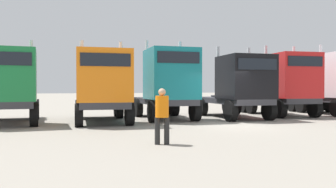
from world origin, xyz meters
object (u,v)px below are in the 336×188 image
object	(u,v)px
semi_truck_orange	(103,86)
semi_truck_teal	(168,83)
visitor_in_hivis	(162,112)
semi_truck_black	(239,86)
semi_truck_red	(287,84)
semi_truck_green	(9,85)

from	to	relation	value
semi_truck_orange	semi_truck_teal	bearing A→B (deg)	105.99
semi_truck_orange	visitor_in_hivis	bearing A→B (deg)	10.98
semi_truck_orange	semi_truck_teal	world-z (taller)	semi_truck_teal
semi_truck_black	semi_truck_orange	bearing A→B (deg)	-86.19
semi_truck_red	semi_truck_black	bearing A→B (deg)	-74.53
semi_truck_green	semi_truck_red	bearing A→B (deg)	88.31
semi_truck_green	visitor_in_hivis	bearing A→B (deg)	32.21
semi_truck_green	semi_truck_orange	size ratio (longest dim) A/B	0.93
semi_truck_green	visitor_in_hivis	xyz separation A→B (m)	(4.88, -7.58, -0.85)
semi_truck_black	visitor_in_hivis	bearing A→B (deg)	-40.90
visitor_in_hivis	semi_truck_orange	bearing A→B (deg)	-155.96
semi_truck_green	semi_truck_orange	world-z (taller)	semi_truck_green
semi_truck_black	semi_truck_red	size ratio (longest dim) A/B	1.05
semi_truck_green	semi_truck_black	size ratio (longest dim) A/B	0.93
semi_truck_teal	semi_truck_red	bearing A→B (deg)	92.05
semi_truck_orange	semi_truck_black	size ratio (longest dim) A/B	1.00
semi_truck_orange	semi_truck_red	bearing A→B (deg)	97.68
semi_truck_black	visitor_in_hivis	world-z (taller)	semi_truck_black
semi_truck_green	semi_truck_orange	distance (m)	4.24
semi_truck_orange	visitor_in_hivis	distance (m)	6.82
semi_truck_green	semi_truck_orange	bearing A→B (deg)	77.91
visitor_in_hivis	semi_truck_black	bearing A→B (deg)	153.20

